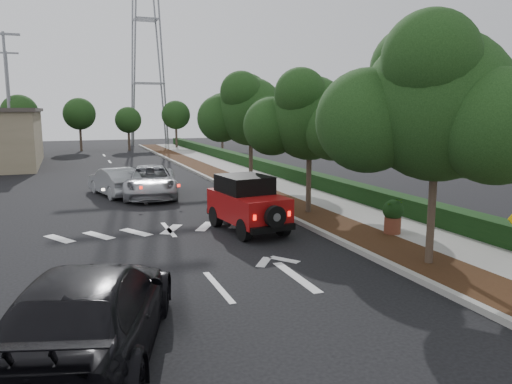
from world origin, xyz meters
TOP-DOWN VIEW (x-y plane):
  - ground at (0.00, 0.00)m, footprint 120.00×120.00m
  - curb at (4.60, 12.00)m, footprint 0.20×70.00m
  - planting_strip at (5.60, 12.00)m, footprint 1.80×70.00m
  - sidewalk at (7.50, 12.00)m, footprint 2.00×70.00m
  - hedge at (8.90, 12.00)m, footprint 0.80×70.00m
  - transmission_tower at (6.00, 48.00)m, footprint 7.00×4.00m
  - street_tree_near at (5.60, -0.50)m, footprint 3.80×3.80m
  - street_tree_mid at (5.60, 6.50)m, footprint 3.20×3.20m
  - street_tree_far at (5.60, 13.00)m, footprint 3.40×3.40m
  - light_pole_a at (-6.50, 26.00)m, footprint 2.00×0.22m
  - light_pole_b at (-7.50, 38.00)m, footprint 2.00×0.22m
  - red_jeep at (2.47, 5.03)m, footprint 2.00×3.77m
  - silver_suv_ahead at (0.50, 12.91)m, footprint 3.15×5.51m
  - black_suv_oncoming at (-2.92, -2.49)m, footprint 3.75×5.94m
  - silver_sedan_oncoming at (-1.04, 13.84)m, footprint 2.39×4.30m
  - terracotta_planter at (6.60, 2.46)m, footprint 0.67×0.67m

SIDE VIEW (x-z plane):
  - ground at x=0.00m, z-range 0.00..0.00m
  - transmission_tower at x=6.00m, z-range -14.00..14.00m
  - street_tree_near at x=5.60m, z-range -2.96..2.96m
  - street_tree_mid at x=5.60m, z-range -2.66..2.66m
  - street_tree_far at x=5.60m, z-range -2.81..2.81m
  - light_pole_a at x=-6.50m, z-range -4.50..4.50m
  - light_pole_b at x=-7.50m, z-range -4.50..4.50m
  - planting_strip at x=5.60m, z-range 0.00..0.12m
  - sidewalk at x=7.50m, z-range 0.00..0.12m
  - curb at x=4.60m, z-range 0.00..0.15m
  - hedge at x=8.90m, z-range 0.00..0.80m
  - silver_sedan_oncoming at x=-1.04m, z-range 0.00..1.34m
  - silver_suv_ahead at x=0.50m, z-range 0.00..1.45m
  - terracotta_planter at x=6.60m, z-range 0.20..1.37m
  - black_suv_oncoming at x=-2.92m, z-range 0.00..1.60m
  - red_jeep at x=2.47m, z-range 0.01..1.88m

